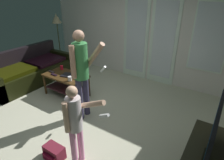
% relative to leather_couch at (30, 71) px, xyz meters
% --- Properties ---
extents(ground_plane, '(5.37, 4.88, 0.02)m').
position_rel_leather_couch_xyz_m(ground_plane, '(2.08, -0.51, -0.31)').
color(ground_plane, beige).
extents(wall_back_with_doors, '(5.37, 0.09, 2.56)m').
position_rel_leather_couch_xyz_m(wall_back_with_doors, '(2.19, 1.90, 0.95)').
color(wall_back_with_doors, silver).
rests_on(wall_back_with_doors, ground_plane).
extents(leather_couch, '(0.94, 2.21, 0.86)m').
position_rel_leather_couch_xyz_m(leather_couch, '(0.00, 0.00, 0.00)').
color(leather_couch, black).
rests_on(leather_couch, ground_plane).
extents(coffee_table, '(1.00, 0.56, 0.51)m').
position_rel_leather_couch_xyz_m(coffee_table, '(1.33, 0.02, 0.07)').
color(coffee_table, '#3F2912').
rests_on(coffee_table, ground_plane).
extents(flat_screen_tv, '(0.08, 1.06, 0.73)m').
position_rel_leather_couch_xyz_m(flat_screen_tv, '(4.41, -0.81, 0.56)').
color(flat_screen_tv, black).
rests_on(flat_screen_tv, tv_stand).
extents(person_adult, '(0.54, 0.45, 1.68)m').
position_rel_leather_couch_xyz_m(person_adult, '(2.22, -0.40, 0.71)').
color(person_adult, '#37344F').
rests_on(person_adult, ground_plane).
extents(person_child, '(0.55, 0.33, 1.24)m').
position_rel_leather_couch_xyz_m(person_child, '(2.90, -1.30, 0.45)').
color(person_child, pink).
rests_on(person_child, ground_plane).
extents(floor_lamp, '(0.29, 0.29, 1.59)m').
position_rel_leather_couch_xyz_m(floor_lamp, '(-0.33, 1.39, 1.05)').
color(floor_lamp, '#352B2A').
rests_on(floor_lamp, ground_plane).
extents(backpack, '(0.31, 0.22, 0.21)m').
position_rel_leather_couch_xyz_m(backpack, '(2.53, -1.44, -0.20)').
color(backpack, maroon).
rests_on(backpack, ground_plane).
extents(laptop_closed, '(0.39, 0.32, 0.02)m').
position_rel_leather_couch_xyz_m(laptop_closed, '(1.43, 0.04, 0.22)').
color(laptop_closed, black).
rests_on(laptop_closed, coffee_table).
extents(cup_near_edge, '(0.08, 0.08, 0.10)m').
position_rel_leather_couch_xyz_m(cup_near_edge, '(1.63, -0.14, 0.26)').
color(cup_near_edge, white).
rests_on(cup_near_edge, coffee_table).
extents(cup_by_laptop, '(0.07, 0.07, 0.10)m').
position_rel_leather_couch_xyz_m(cup_by_laptop, '(1.03, 0.20, 0.26)').
color(cup_by_laptop, red).
rests_on(cup_by_laptop, coffee_table).
extents(tv_remote_black, '(0.17, 0.05, 0.02)m').
position_rel_leather_couch_xyz_m(tv_remote_black, '(1.13, -0.13, 0.22)').
color(tv_remote_black, black).
rests_on(tv_remote_black, coffee_table).
extents(dvd_remote_slim, '(0.17, 0.07, 0.02)m').
position_rel_leather_couch_xyz_m(dvd_remote_slim, '(0.95, -0.05, 0.22)').
color(dvd_remote_slim, black).
rests_on(dvd_remote_slim, coffee_table).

